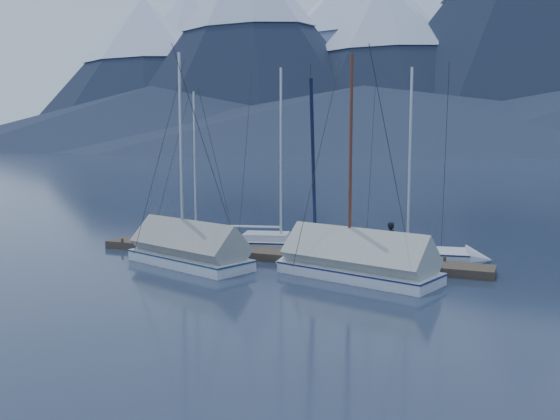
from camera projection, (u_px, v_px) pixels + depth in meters
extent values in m
plane|color=#161F31|center=(261.00, 268.00, 24.41)|extent=(1000.00, 1000.00, 0.00)
cone|color=#475675|center=(189.00, 70.00, 501.72)|extent=(308.00, 308.00, 130.00)
cone|color=silver|center=(189.00, 24.00, 497.31)|extent=(133.24, 133.24, 54.60)
cone|color=#475675|center=(369.00, 51.00, 460.91)|extent=(352.00, 352.00, 150.00)
cone|color=#192133|center=(144.00, 75.00, 378.47)|extent=(209.00, 209.00, 95.00)
cone|color=silver|center=(143.00, 30.00, 375.23)|extent=(90.41, 90.41, 39.90)
cone|color=#192133|center=(246.00, 48.00, 332.68)|extent=(190.00, 190.00, 115.00)
cone|color=#192133|center=(382.00, 66.00, 314.29)|extent=(171.00, 171.00, 90.00)
cone|color=silver|center=(383.00, 14.00, 311.22)|extent=(73.97, 73.97, 37.80)
cone|color=#192133|center=(537.00, 16.00, 296.45)|extent=(228.00, 228.00, 135.00)
cone|color=#192133|center=(152.00, 119.00, 320.71)|extent=(364.00, 364.00, 35.00)
cone|color=#192133|center=(363.00, 119.00, 265.49)|extent=(416.00, 416.00, 30.00)
cube|color=#382D23|center=(280.00, 255.00, 26.22)|extent=(18.00, 1.50, 0.34)
cube|color=black|center=(166.00, 251.00, 28.56)|extent=(3.00, 1.30, 0.30)
cube|color=black|center=(280.00, 260.00, 26.24)|extent=(3.00, 1.30, 0.30)
cube|color=black|center=(417.00, 272.00, 23.93)|extent=(3.00, 1.30, 0.30)
cylinder|color=#382D23|center=(140.00, 238.00, 29.93)|extent=(0.12, 0.12, 0.35)
cylinder|color=#382D23|center=(122.00, 242.00, 28.65)|extent=(0.12, 0.12, 0.35)
cylinder|color=#382D23|center=(191.00, 242.00, 28.77)|extent=(0.12, 0.12, 0.35)
cylinder|color=#382D23|center=(175.00, 246.00, 27.49)|extent=(0.12, 0.12, 0.35)
cylinder|color=#382D23|center=(246.00, 246.00, 27.61)|extent=(0.12, 0.12, 0.35)
cylinder|color=#382D23|center=(233.00, 251.00, 26.33)|extent=(0.12, 0.12, 0.35)
cylinder|color=#382D23|center=(307.00, 250.00, 26.45)|extent=(0.12, 0.12, 0.35)
cylinder|color=#382D23|center=(295.00, 256.00, 25.17)|extent=(0.12, 0.12, 0.35)
cylinder|color=#382D23|center=(372.00, 255.00, 25.29)|extent=(0.12, 0.12, 0.35)
cylinder|color=#382D23|center=(364.00, 261.00, 24.01)|extent=(0.12, 0.12, 0.35)
cylinder|color=#382D23|center=(445.00, 261.00, 24.13)|extent=(0.12, 0.12, 0.35)
cylinder|color=#382D23|center=(440.00, 268.00, 22.85)|extent=(0.12, 0.12, 0.35)
cube|color=silver|center=(191.00, 240.00, 30.63)|extent=(5.65, 2.52, 0.60)
cube|color=silver|center=(191.00, 245.00, 30.66)|extent=(4.73, 1.60, 0.27)
cube|color=#162243|center=(190.00, 235.00, 30.60)|extent=(5.70, 2.55, 0.05)
cone|color=silver|center=(241.00, 246.00, 29.05)|extent=(1.22, 1.86, 1.75)
cube|color=silver|center=(186.00, 231.00, 30.71)|extent=(2.06, 1.51, 0.27)
cylinder|color=#B2B7BF|center=(195.00, 164.00, 29.99)|extent=(0.11, 0.11, 7.28)
cylinder|color=#B2B7BF|center=(177.00, 223.00, 30.99)|extent=(2.44, 0.40, 0.08)
cylinder|color=#26262B|center=(217.00, 165.00, 29.30)|extent=(0.38, 2.73, 7.28)
cube|color=silver|center=(273.00, 246.00, 28.81)|extent=(6.45, 3.51, 0.67)
cube|color=silver|center=(273.00, 252.00, 28.84)|extent=(5.33, 2.39, 0.31)
cube|color=#161541|center=(273.00, 240.00, 28.77)|extent=(6.51, 3.55, 0.06)
cone|color=silver|center=(345.00, 248.00, 28.30)|extent=(1.58, 2.18, 1.96)
cube|color=silver|center=(266.00, 236.00, 28.80)|extent=(2.44, 1.92, 0.31)
cylinder|color=#B2B7BF|center=(281.00, 155.00, 28.24)|extent=(0.12, 0.12, 8.18)
cylinder|color=#B2B7BF|center=(252.00, 226.00, 28.85)|extent=(2.70, 0.78, 0.09)
cylinder|color=#26262B|center=(313.00, 155.00, 28.02)|extent=(0.80, 3.00, 8.19)
cube|color=silver|center=(398.00, 256.00, 26.45)|extent=(6.18, 2.88, 0.65)
cube|color=silver|center=(398.00, 262.00, 26.48)|extent=(5.16, 1.86, 0.30)
cube|color=#182348|center=(399.00, 250.00, 26.41)|extent=(6.24, 2.91, 0.06)
cone|color=silver|center=(479.00, 259.00, 25.63)|extent=(1.37, 2.05, 1.90)
cube|color=silver|center=(392.00, 245.00, 26.46)|extent=(2.27, 1.69, 0.30)
cylinder|color=#B2B7BF|center=(410.00, 160.00, 25.86)|extent=(0.12, 0.12, 7.93)
cylinder|color=#B2B7BF|center=(376.00, 234.00, 26.58)|extent=(2.66, 0.50, 0.09)
cylinder|color=#26262B|center=(445.00, 160.00, 25.50)|extent=(0.49, 2.96, 7.93)
cube|color=white|center=(358.00, 275.00, 22.56)|extent=(6.53, 3.81, 0.66)
cube|color=white|center=(358.00, 283.00, 22.60)|extent=(5.37, 2.61, 0.30)
cube|color=navy|center=(358.00, 268.00, 22.53)|extent=(6.59, 3.85, 0.06)
cone|color=white|center=(285.00, 263.00, 24.77)|extent=(1.63, 2.32, 2.10)
cylinder|color=#592819|center=(351.00, 162.00, 22.31)|extent=(0.12, 0.12, 7.95)
cylinder|color=#592819|center=(381.00, 255.00, 21.83)|extent=(2.69, 0.85, 0.09)
cylinder|color=#26262B|center=(317.00, 161.00, 23.28)|extent=(0.88, 2.99, 7.96)
cube|color=#A5A79C|center=(358.00, 257.00, 22.48)|extent=(6.24, 3.76, 2.23)
cube|color=white|center=(189.00, 262.00, 24.94)|extent=(6.21, 3.89, 0.69)
cube|color=white|center=(189.00, 270.00, 24.97)|extent=(5.07, 2.72, 0.31)
cube|color=navy|center=(189.00, 256.00, 24.90)|extent=(6.27, 3.93, 0.06)
cone|color=white|center=(142.00, 252.00, 27.20)|extent=(1.74, 2.27, 2.00)
cylinder|color=#B2B7BF|center=(181.00, 155.00, 24.70)|extent=(0.13, 0.13, 8.35)
cylinder|color=#B2B7BF|center=(205.00, 242.00, 24.13)|extent=(2.52, 0.95, 0.09)
cylinder|color=#26262B|center=(160.00, 154.00, 25.67)|extent=(0.99, 2.79, 8.36)
cube|color=gray|center=(189.00, 245.00, 24.85)|extent=(5.94, 3.83, 2.13)
imported|color=black|center=(392.00, 241.00, 24.32)|extent=(0.53, 0.66, 1.57)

